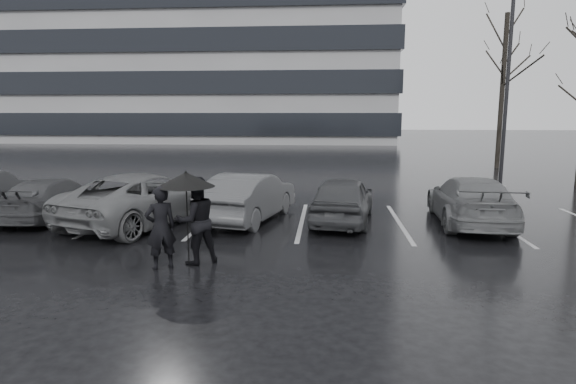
% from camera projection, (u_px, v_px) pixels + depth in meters
% --- Properties ---
extents(ground, '(160.00, 160.00, 0.00)m').
position_uv_depth(ground, '(272.00, 243.00, 11.64)').
color(ground, black).
rests_on(ground, ground).
extents(office_building, '(61.00, 26.00, 29.00)m').
position_uv_depth(office_building, '(136.00, 19.00, 58.25)').
color(office_building, gray).
rests_on(office_building, ground).
extents(car_main, '(2.12, 4.15, 1.35)m').
position_uv_depth(car_main, '(343.00, 199.00, 13.77)').
color(car_main, black).
rests_on(car_main, ground).
extents(car_west_a, '(2.43, 4.49, 1.41)m').
position_uv_depth(car_west_a, '(249.00, 197.00, 14.02)').
color(car_west_a, '#2A2A2D').
rests_on(car_west_a, ground).
extents(car_west_b, '(4.03, 5.74, 1.45)m').
position_uv_depth(car_west_b, '(145.00, 198.00, 13.64)').
color(car_west_b, '#464648').
rests_on(car_west_b, ground).
extents(car_west_c, '(1.75, 4.19, 1.21)m').
position_uv_depth(car_west_c, '(54.00, 198.00, 14.32)').
color(car_west_c, black).
rests_on(car_west_c, ground).
extents(car_east, '(2.19, 4.77, 1.35)m').
position_uv_depth(car_east, '(470.00, 200.00, 13.60)').
color(car_east, '#464648').
rests_on(car_east, ground).
extents(pedestrian_left, '(0.74, 0.68, 1.70)m').
position_uv_depth(pedestrian_left, '(161.00, 228.00, 9.63)').
color(pedestrian_left, black).
rests_on(pedestrian_left, ground).
extents(pedestrian_right, '(1.12, 1.07, 1.83)m').
position_uv_depth(pedestrian_right, '(196.00, 221.00, 9.98)').
color(pedestrian_right, black).
rests_on(pedestrian_right, ground).
extents(umbrella, '(1.16, 1.16, 1.97)m').
position_uv_depth(umbrella, '(186.00, 180.00, 9.69)').
color(umbrella, black).
rests_on(umbrella, ground).
extents(lamp_post, '(0.46, 0.46, 8.41)m').
position_uv_depth(lamp_post, '(507.00, 94.00, 19.06)').
color(lamp_post, gray).
rests_on(lamp_post, ground).
extents(stall_stripes, '(19.72, 5.00, 0.00)m').
position_uv_depth(stall_stripes, '(255.00, 220.00, 14.16)').
color(stall_stripes, '#ABABAD').
rests_on(stall_stripes, ground).
extents(tree_north, '(0.26, 0.26, 8.50)m').
position_uv_depth(tree_north, '(502.00, 92.00, 26.79)').
color(tree_north, black).
rests_on(tree_north, ground).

